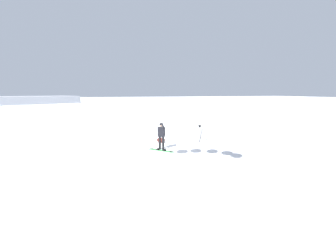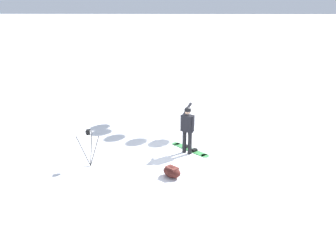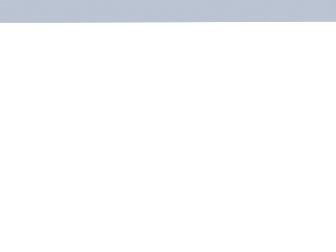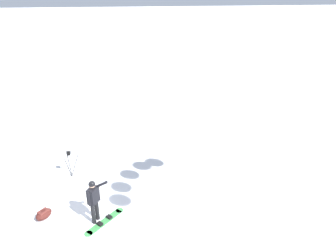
{
  "view_description": "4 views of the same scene",
  "coord_description": "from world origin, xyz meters",
  "px_view_note": "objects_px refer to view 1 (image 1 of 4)",
  "views": [
    {
      "loc": [
        3.9,
        13.57,
        3.52
      ],
      "look_at": [
        -0.23,
        0.4,
        1.43
      ],
      "focal_mm": 24.19,
      "sensor_mm": 36.0,
      "label": 1
    },
    {
      "loc": [
        -0.04,
        -11.23,
        4.99
      ],
      "look_at": [
        -0.44,
        0.1,
        1.11
      ],
      "focal_mm": 38.89,
      "sensor_mm": 36.0,
      "label": 2
    },
    {
      "loc": [
        -5.08,
        4.52,
        8.11
      ],
      "look_at": [
        2.27,
        4.01,
        5.33
      ],
      "focal_mm": 34.71,
      "sensor_mm": 36.0,
      "label": 3
    },
    {
      "loc": [
        9.08,
        1.42,
        7.51
      ],
      "look_at": [
        1.45,
        2.82,
        4.04
      ],
      "focal_mm": 32.72,
      "sensor_mm": 36.0,
      "label": 4
    }
  ],
  "objects_px": {
    "snowboarder": "(161,133)",
    "camera_tripod": "(200,130)",
    "snowboard": "(161,150)",
    "gear_bag_large": "(161,140)"
  },
  "relations": [
    {
      "from": "snowboarder",
      "to": "camera_tripod",
      "type": "distance_m",
      "value": 3.32
    },
    {
      "from": "snowboarder",
      "to": "camera_tripod",
      "type": "relative_size",
      "value": 1.38
    },
    {
      "from": "snowboard",
      "to": "gear_bag_large",
      "type": "height_order",
      "value": "gear_bag_large"
    },
    {
      "from": "snowboarder",
      "to": "camera_tripod",
      "type": "bearing_deg",
      "value": -159.87
    },
    {
      "from": "gear_bag_large",
      "to": "snowboarder",
      "type": "bearing_deg",
      "value": 75.32
    },
    {
      "from": "snowboarder",
      "to": "snowboard",
      "type": "distance_m",
      "value": 1.04
    },
    {
      "from": "snowboarder",
      "to": "gear_bag_large",
      "type": "xyz_separation_m",
      "value": [
        -0.48,
        -1.84,
        -0.84
      ]
    },
    {
      "from": "snowboarder",
      "to": "snowboard",
      "type": "relative_size",
      "value": 1.26
    },
    {
      "from": "snowboarder",
      "to": "camera_tripod",
      "type": "xyz_separation_m",
      "value": [
        -3.11,
        -1.14,
        -0.13
      ]
    },
    {
      "from": "snowboard",
      "to": "gear_bag_large",
      "type": "bearing_deg",
      "value": -105.33
    }
  ]
}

